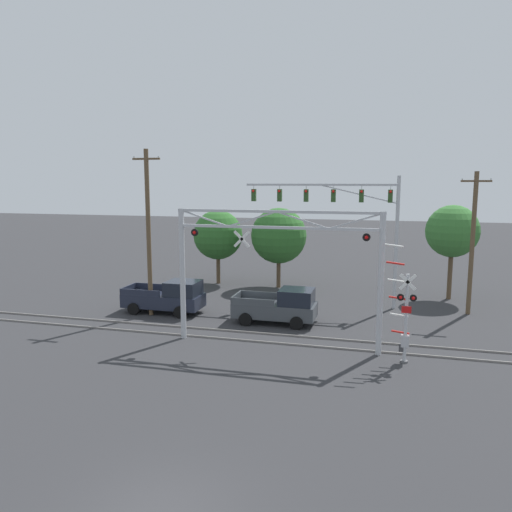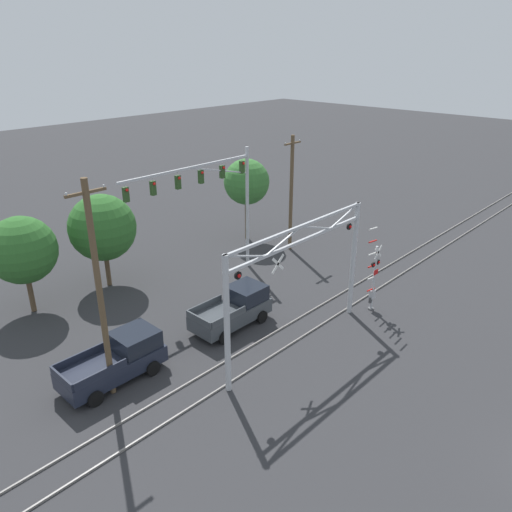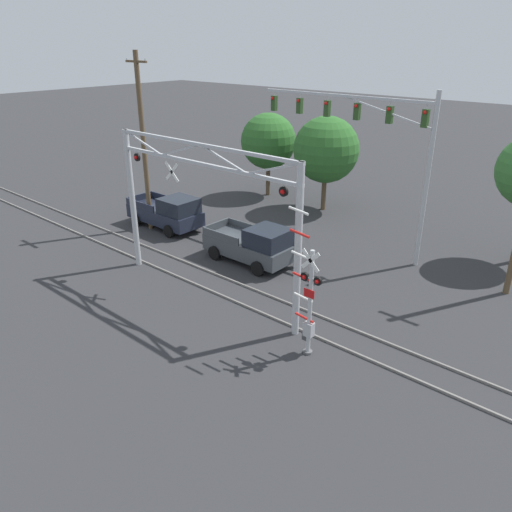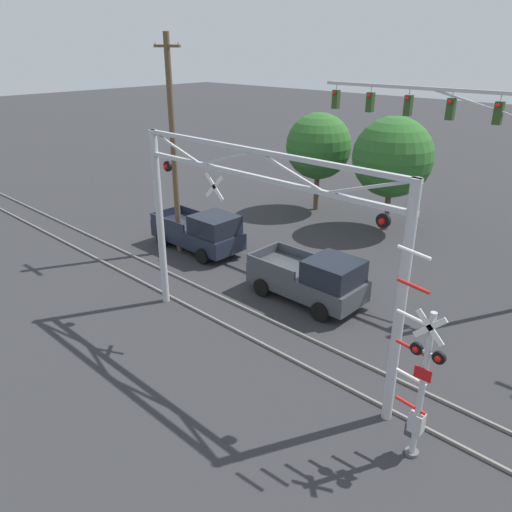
{
  "view_description": "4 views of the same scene",
  "coord_description": "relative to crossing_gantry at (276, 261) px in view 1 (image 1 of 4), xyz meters",
  "views": [
    {
      "loc": [
        5.39,
        -10.54,
        8.46
      ],
      "look_at": [
        -1.45,
        15.12,
        4.45
      ],
      "focal_mm": 35.0,
      "sensor_mm": 36.0,
      "label": 1
    },
    {
      "loc": [
        -18.38,
        -0.57,
        15.27
      ],
      "look_at": [
        0.42,
        17.17,
        4.21
      ],
      "focal_mm": 35.0,
      "sensor_mm": 36.0,
      "label": 2
    },
    {
      "loc": [
        15.24,
        -0.35,
        10.95
      ],
      "look_at": [
        1.96,
        14.99,
        2.08
      ],
      "focal_mm": 35.0,
      "sensor_mm": 36.0,
      "label": 3
    },
    {
      "loc": [
        10.19,
        2.87,
        9.89
      ],
      "look_at": [
        -0.4,
        14.15,
        3.28
      ],
      "focal_mm": 35.0,
      "sensor_mm": 36.0,
      "label": 4
    }
  ],
  "objects": [
    {
      "name": "rail_track_near",
      "position": [
        0.01,
        0.28,
        -4.39
      ],
      "size": [
        80.0,
        0.08,
        0.1
      ],
      "primitive_type": "cube",
      "color": "gray",
      "rests_on": "ground_plane"
    },
    {
      "name": "crossing_gantry",
      "position": [
        0.0,
        0.0,
        0.0
      ],
      "size": [
        10.57,
        0.3,
        7.01
      ],
      "color": "#B7BABF",
      "rests_on": "ground_plane"
    },
    {
      "name": "pickup_truck_following",
      "position": [
        -8.17,
        4.62,
        -3.41
      ],
      "size": [
        5.13,
        2.34,
        2.13
      ],
      "color": "#1E2333",
      "rests_on": "ground_plane"
    },
    {
      "name": "utility_pole_right",
      "position": [
        10.55,
        9.26,
        0.23
      ],
      "size": [
        1.8,
        0.28,
        9.04
      ],
      "color": "brown",
      "rests_on": "ground_plane"
    },
    {
      "name": "background_tree_far_left_verge",
      "position": [
        -8.12,
        14.3,
        -0.39
      ],
      "size": [
        4.05,
        4.05,
        6.09
      ],
      "color": "brown",
      "rests_on": "ground_plane"
    },
    {
      "name": "crossing_signal_mast",
      "position": [
        6.28,
        -0.81,
        -2.32
      ],
      "size": [
        1.52,
        0.35,
        5.61
      ],
      "color": "#B7BABF",
      "rests_on": "ground_plane"
    },
    {
      "name": "pickup_truck_lead",
      "position": [
        -0.68,
        4.11,
        -3.41
      ],
      "size": [
        4.91,
        2.34,
        2.13
      ],
      "color": "#3D4247",
      "rests_on": "ground_plane"
    },
    {
      "name": "rail_track_far",
      "position": [
        0.01,
        1.72,
        -4.39
      ],
      "size": [
        80.0,
        0.08,
        0.1
      ],
      "primitive_type": "cube",
      "color": "gray",
      "rests_on": "ground_plane"
    },
    {
      "name": "traffic_signal_span",
      "position": [
        3.12,
        9.5,
        1.84
      ],
      "size": [
        10.33,
        0.39,
        8.79
      ],
      "color": "#B7BABF",
      "rests_on": "ground_plane"
    },
    {
      "name": "background_tree_beyond_span",
      "position": [
        9.81,
        13.34,
        0.46
      ],
      "size": [
        3.72,
        3.72,
        6.79
      ],
      "color": "brown",
      "rests_on": "ground_plane"
    },
    {
      "name": "background_tree_far_right_verge",
      "position": [
        -2.95,
        14.08,
        -0.29
      ],
      "size": [
        4.4,
        4.4,
        6.36
      ],
      "color": "brown",
      "rests_on": "ground_plane"
    },
    {
      "name": "utility_pole_left",
      "position": [
        -9.03,
        3.86,
        0.9
      ],
      "size": [
        1.8,
        0.28,
        10.38
      ],
      "color": "brown",
      "rests_on": "ground_plane"
    }
  ]
}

